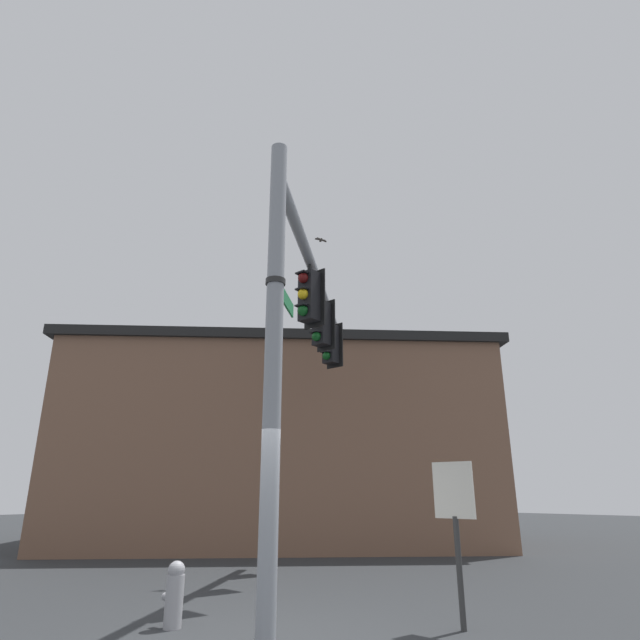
{
  "coord_description": "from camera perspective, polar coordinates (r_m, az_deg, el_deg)",
  "views": [
    {
      "loc": [
        -4.97,
        4.84,
        1.74
      ],
      "look_at": [
        2.47,
        -3.88,
        5.5
      ],
      "focal_mm": 29.23,
      "sensor_mm": 36.0,
      "label": 1
    }
  ],
  "objects": [
    {
      "name": "bird_flying",
      "position": [
        14.22,
        0.1,
        8.76
      ],
      "size": [
        0.24,
        0.3,
        0.1
      ],
      "color": "#4C4742"
    },
    {
      "name": "fire_hydrant",
      "position": [
        8.17,
        -15.65,
        -26.89
      ],
      "size": [
        0.35,
        0.24,
        0.82
      ],
      "color": "#99999E",
      "rests_on": "ground"
    },
    {
      "name": "storefront_building",
      "position": [
        19.26,
        -4.28,
        -13.6
      ],
      "size": [
        15.62,
        15.47,
        6.48
      ],
      "color": "brown",
      "rests_on": "ground"
    },
    {
      "name": "traffic_light_mid_inner",
      "position": [
        12.29,
        0.11,
        -0.38
      ],
      "size": [
        0.54,
        0.49,
        1.31
      ],
      "color": "black"
    },
    {
      "name": "street_name_sign",
      "position": [
        7.85,
        -4.26,
        3.08
      ],
      "size": [
        0.85,
        1.25,
        0.22
      ],
      "color": "#147238"
    },
    {
      "name": "mast_arm",
      "position": [
        11.78,
        -0.41,
        4.62
      ],
      "size": [
        4.48,
        6.84,
        0.22
      ],
      "primitive_type": "cylinder",
      "rotation": [
        0.0,
        1.57,
        5.28
      ],
      "color": "gray"
    },
    {
      "name": "signal_pole",
      "position": [
        7.14,
        -5.14,
        -4.42
      ],
      "size": [
        0.25,
        0.25,
        6.85
      ],
      "primitive_type": "cylinder",
      "color": "gray",
      "rests_on": "ground"
    },
    {
      "name": "traffic_light_mid_outer",
      "position": [
        14.04,
        1.14,
        -2.65
      ],
      "size": [
        0.54,
        0.49,
        1.31
      ],
      "color": "black"
    },
    {
      "name": "traffic_light_nearest_pole",
      "position": [
        10.57,
        -1.26,
        2.63
      ],
      "size": [
        0.54,
        0.49,
        1.31
      ],
      "color": "black"
    },
    {
      "name": "historical_marker",
      "position": [
        7.92,
        14.6,
        -20.05
      ],
      "size": [
        0.6,
        0.08,
        2.13
      ],
      "color": "#333333",
      "rests_on": "ground"
    }
  ]
}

